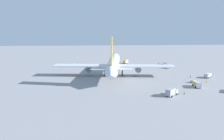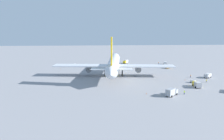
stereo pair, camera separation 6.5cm
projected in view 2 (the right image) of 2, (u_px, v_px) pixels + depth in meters
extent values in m
plane|color=gray|center=(114.00, 75.00, 132.11)|extent=(600.00, 600.00, 0.00)
cylinder|color=silver|center=(114.00, 63.00, 130.78)|extent=(59.68, 14.18, 6.77)
cone|color=silver|center=(115.00, 57.00, 162.59)|extent=(6.21, 7.26, 6.63)
cone|color=silver|center=(111.00, 74.00, 98.31)|extent=(7.53, 7.23, 6.43)
cube|color=#E5B20C|center=(112.00, 51.00, 101.80)|extent=(6.02, 1.25, 13.56)
cube|color=silver|center=(100.00, 69.00, 103.12)|extent=(5.51, 9.60, 0.36)
cube|color=silver|center=(123.00, 69.00, 102.63)|extent=(5.51, 9.60, 0.36)
cube|color=silver|center=(81.00, 66.00, 128.94)|extent=(13.12, 34.14, 0.70)
cylinder|color=slate|center=(89.00, 69.00, 130.10)|extent=(5.07, 4.38, 3.83)
cube|color=silver|center=(146.00, 66.00, 127.16)|extent=(13.12, 34.14, 0.70)
cylinder|color=slate|center=(138.00, 69.00, 128.76)|extent=(5.58, 4.30, 3.68)
cylinder|color=black|center=(115.00, 67.00, 152.15)|extent=(0.70, 0.70, 4.07)
cylinder|color=black|center=(105.00, 73.00, 129.07)|extent=(0.70, 0.70, 4.07)
cylinder|color=black|center=(122.00, 73.00, 128.60)|extent=(0.70, 0.70, 4.07)
cube|color=#E5B20C|center=(114.00, 66.00, 131.12)|extent=(57.28, 13.55, 0.50)
cube|color=#999EA5|center=(206.00, 76.00, 122.80)|extent=(2.78, 2.64, 1.85)
cube|color=silver|center=(208.00, 75.00, 124.63)|extent=(3.79, 3.94, 2.06)
cube|color=black|center=(206.00, 75.00, 122.36)|extent=(1.58, 1.26, 0.81)
cylinder|color=black|center=(208.00, 78.00, 122.23)|extent=(0.79, 0.89, 0.90)
cylinder|color=black|center=(204.00, 77.00, 123.91)|extent=(0.79, 0.89, 0.90)
cylinder|color=black|center=(211.00, 77.00, 124.42)|extent=(0.79, 0.89, 0.90)
cylinder|color=black|center=(207.00, 76.00, 126.10)|extent=(0.79, 0.89, 0.90)
cube|color=black|center=(165.00, 63.00, 176.88)|extent=(2.17, 2.57, 1.88)
cube|color=silver|center=(165.00, 63.00, 174.16)|extent=(3.75, 3.09, 2.22)
cube|color=black|center=(165.00, 62.00, 177.32)|extent=(0.65, 1.77, 0.83)
cylinder|color=black|center=(164.00, 64.00, 177.15)|extent=(0.95, 0.57, 0.90)
cylinder|color=black|center=(166.00, 64.00, 176.65)|extent=(0.95, 0.57, 0.90)
cylinder|color=black|center=(164.00, 64.00, 173.97)|extent=(0.95, 0.57, 0.90)
cylinder|color=black|center=(166.00, 64.00, 173.46)|extent=(0.95, 0.57, 0.90)
cube|color=#999EA5|center=(175.00, 91.00, 90.95)|extent=(3.10, 3.08, 2.01)
cube|color=#999EA5|center=(170.00, 92.00, 88.22)|extent=(4.57, 4.74, 2.79)
cube|color=black|center=(175.00, 90.00, 91.37)|extent=(1.50, 1.34, 0.88)
cylinder|color=black|center=(172.00, 93.00, 91.76)|extent=(0.82, 0.87, 0.90)
cylinder|color=black|center=(177.00, 94.00, 90.19)|extent=(0.82, 0.87, 0.90)
cylinder|color=black|center=(167.00, 95.00, 88.62)|extent=(0.82, 0.87, 0.90)
cylinder|color=black|center=(172.00, 96.00, 87.05)|extent=(0.82, 0.87, 0.90)
cube|color=yellow|center=(195.00, 83.00, 105.12)|extent=(2.18, 2.60, 1.97)
cube|color=#B2B2B7|center=(198.00, 85.00, 101.70)|extent=(4.21, 2.85, 2.37)
cube|color=black|center=(195.00, 82.00, 105.69)|extent=(0.32, 2.00, 0.87)
cylinder|color=black|center=(193.00, 85.00, 105.15)|extent=(0.93, 0.41, 0.90)
cylinder|color=black|center=(198.00, 85.00, 105.06)|extent=(0.93, 0.41, 0.90)
cylinder|color=black|center=(196.00, 87.00, 101.14)|extent=(0.93, 0.41, 0.90)
cylinder|color=black|center=(201.00, 87.00, 101.05)|extent=(0.93, 0.41, 0.90)
cube|color=yellow|center=(125.00, 62.00, 179.44)|extent=(2.72, 2.93, 1.85)
cube|color=silver|center=(126.00, 61.00, 181.83)|extent=(4.11, 3.91, 2.42)
cube|color=black|center=(124.00, 62.00, 178.88)|extent=(1.25, 1.74, 0.81)
cylinder|color=black|center=(126.00, 63.00, 179.13)|extent=(0.91, 0.76, 0.90)
cylinder|color=black|center=(123.00, 63.00, 180.35)|extent=(0.91, 0.76, 0.90)
cylinder|color=black|center=(128.00, 63.00, 182.02)|extent=(0.91, 0.76, 0.90)
cylinder|color=black|center=(125.00, 63.00, 183.24)|extent=(0.91, 0.76, 0.90)
cube|color=orange|center=(168.00, 67.00, 156.42)|extent=(4.42, 4.73, 1.10)
cube|color=orange|center=(168.00, 66.00, 156.44)|extent=(3.19, 3.34, 0.55)
cylinder|color=black|center=(168.00, 68.00, 154.81)|extent=(0.58, 0.63, 0.64)
cylinder|color=black|center=(166.00, 68.00, 156.09)|extent=(0.58, 0.63, 0.64)
cylinder|color=black|center=(170.00, 68.00, 156.95)|extent=(0.58, 0.63, 0.64)
cylinder|color=black|center=(168.00, 68.00, 158.23)|extent=(0.58, 0.63, 0.64)
cube|color=gray|center=(75.00, 65.00, 170.45)|extent=(3.04, 2.49, 0.15)
cylinder|color=#333338|center=(74.00, 65.00, 168.96)|extent=(0.57, 0.35, 0.08)
cube|color=silver|center=(75.00, 64.00, 170.34)|extent=(2.59, 2.17, 1.08)
cylinder|color=black|center=(75.00, 65.00, 169.27)|extent=(0.41, 0.29, 0.40)
cylinder|color=black|center=(73.00, 65.00, 169.81)|extent=(0.41, 0.29, 0.40)
cylinder|color=black|center=(76.00, 65.00, 171.13)|extent=(0.41, 0.29, 0.40)
cylinder|color=black|center=(75.00, 65.00, 171.66)|extent=(0.41, 0.29, 0.40)
cube|color=#595B60|center=(193.00, 82.00, 112.19)|extent=(3.19, 2.85, 0.15)
cylinder|color=#333338|center=(190.00, 82.00, 113.51)|extent=(0.53, 0.42, 0.08)
cube|color=silver|center=(193.00, 81.00, 112.08)|extent=(2.73, 2.46, 1.07)
cylinder|color=black|center=(190.00, 82.00, 112.59)|extent=(0.39, 0.33, 0.40)
cylinder|color=black|center=(192.00, 82.00, 113.48)|extent=(0.39, 0.33, 0.40)
cylinder|color=black|center=(194.00, 83.00, 110.93)|extent=(0.39, 0.33, 0.40)
cylinder|color=black|center=(196.00, 83.00, 111.82)|extent=(0.39, 0.33, 0.40)
cylinder|color=navy|center=(158.00, 63.00, 178.90)|extent=(0.36, 0.36, 0.82)
cylinder|color=orange|center=(159.00, 63.00, 178.77)|extent=(0.45, 0.45, 0.62)
sphere|color=tan|center=(159.00, 62.00, 178.70)|extent=(0.22, 0.22, 0.22)
cylinder|color=navy|center=(191.00, 77.00, 125.13)|extent=(0.39, 0.39, 0.84)
cylinder|color=orange|center=(191.00, 76.00, 125.00)|extent=(0.49, 0.49, 0.63)
sphere|color=tan|center=(191.00, 75.00, 124.92)|extent=(0.23, 0.23, 0.23)
cylinder|color=navy|center=(184.00, 93.00, 91.18)|extent=(0.45, 0.45, 0.87)
cylinder|color=#B2F219|center=(184.00, 92.00, 91.05)|extent=(0.56, 0.56, 0.65)
sphere|color=#8C6647|center=(184.00, 91.00, 90.97)|extent=(0.24, 0.24, 0.24)
cylinder|color=#3F3F47|center=(206.00, 82.00, 113.12)|extent=(0.43, 0.43, 0.83)
cylinder|color=yellow|center=(206.00, 80.00, 112.99)|extent=(0.54, 0.54, 0.62)
sphere|color=#8C6647|center=(207.00, 79.00, 112.91)|extent=(0.23, 0.23, 0.23)
cone|color=orange|center=(185.00, 80.00, 118.24)|extent=(0.36, 0.36, 0.55)
cone|color=orange|center=(60.00, 69.00, 153.53)|extent=(0.36, 0.36, 0.55)
cone|color=orange|center=(146.00, 93.00, 91.81)|extent=(0.36, 0.36, 0.55)
cone|color=orange|center=(117.00, 65.00, 172.92)|extent=(0.36, 0.36, 0.55)
cone|color=orange|center=(67.00, 65.00, 171.84)|extent=(0.36, 0.36, 0.55)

